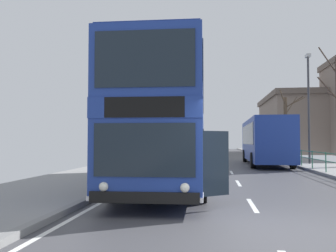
# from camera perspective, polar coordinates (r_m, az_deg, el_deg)

# --- Properties ---
(ground) EXTENTS (15.80, 140.00, 0.20)m
(ground) POSITION_cam_1_polar(r_m,az_deg,el_deg) (6.93, 9.65, -15.71)
(ground) COLOR #444449
(double_decker_bus_main) EXTENTS (3.36, 10.97, 4.28)m
(double_decker_bus_main) POSITION_cam_1_polar(r_m,az_deg,el_deg) (12.87, 0.16, 0.27)
(double_decker_bus_main) COLOR navy
(double_decker_bus_main) RESTS_ON ground
(background_bus_far_lane) EXTENTS (2.77, 10.82, 3.11)m
(background_bus_far_lane) POSITION_cam_1_polar(r_m,az_deg,el_deg) (25.85, 15.26, -2.22)
(background_bus_far_lane) COLOR navy
(background_bus_far_lane) RESTS_ON ground
(street_lamp_far_side) EXTENTS (0.28, 0.60, 7.39)m
(street_lamp_far_side) POSITION_cam_1_polar(r_m,az_deg,el_deg) (25.83, 21.60, 3.95)
(street_lamp_far_side) COLOR #38383D
(street_lamp_far_side) RESTS_ON ground
(bare_tree_far_01) EXTENTS (2.72, 2.04, 6.20)m
(bare_tree_far_01) POSITION_cam_1_polar(r_m,az_deg,el_deg) (34.61, 18.37, 0.17)
(bare_tree_far_01) COLOR #4C3D2D
(bare_tree_far_01) RESTS_ON ground
(background_building_00) EXTENTS (13.29, 17.20, 8.04)m
(background_building_00) POSITION_cam_1_polar(r_m,az_deg,el_deg) (54.26, 22.26, 0.27)
(background_building_00) COLOR slate
(background_building_00) RESTS_ON ground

